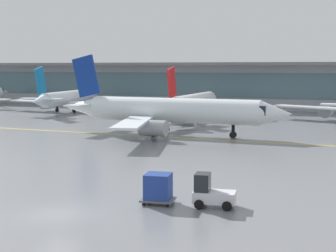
# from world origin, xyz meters

# --- Properties ---
(ground_plane) EXTENTS (400.00, 400.00, 0.00)m
(ground_plane) POSITION_xyz_m (0.00, 0.00, 0.00)
(ground_plane) COLOR slate
(taxiway_centreline_stripe) EXTENTS (110.00, 1.82, 0.01)m
(taxiway_centreline_stripe) POSITION_xyz_m (-6.03, 33.55, 0.00)
(taxiway_centreline_stripe) COLOR yellow
(taxiway_centreline_stripe) RESTS_ON ground_plane
(terminal_concourse) EXTENTS (207.21, 11.00, 9.60)m
(terminal_concourse) POSITION_xyz_m (0.00, 81.32, 4.92)
(terminal_concourse) COLOR #9EA3A8
(terminal_concourse) RESTS_ON ground_plane
(gate_airplane_1) EXTENTS (24.64, 26.62, 8.81)m
(gate_airplane_1) POSITION_xyz_m (-37.19, 60.62, 2.64)
(gate_airplane_1) COLOR white
(gate_airplane_1) RESTS_ON ground_plane
(gate_airplane_2) EXTENTS (24.64, 26.40, 8.77)m
(gate_airplane_2) POSITION_xyz_m (-10.98, 58.69, 2.63)
(gate_airplane_2) COLOR white
(gate_airplane_2) RESTS_ON ground_plane
(taxiing_regional_jet) EXTENTS (31.10, 29.00, 10.33)m
(taxiing_regional_jet) POSITION_xyz_m (-6.43, 35.56, 3.10)
(taxiing_regional_jet) COLOR white
(taxiing_regional_jet) RESTS_ON ground_plane
(baggage_tug) EXTENTS (2.78, 1.94, 2.10)m
(baggage_tug) POSITION_xyz_m (7.91, 4.78, 0.89)
(baggage_tug) COLOR silver
(baggage_tug) RESTS_ON ground_plane
(cargo_dolly_lead) EXTENTS (2.31, 1.89, 1.94)m
(cargo_dolly_lead) POSITION_xyz_m (4.57, 4.29, 1.05)
(cargo_dolly_lead) COLOR #595B60
(cargo_dolly_lead) RESTS_ON ground_plane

